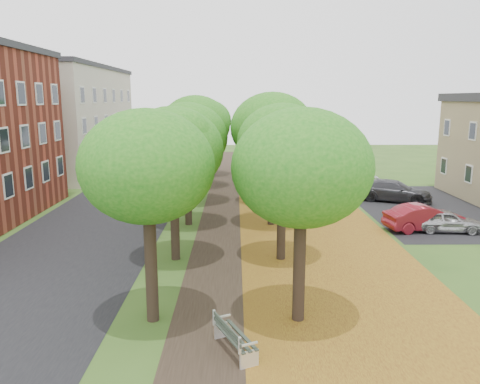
{
  "coord_description": "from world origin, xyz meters",
  "views": [
    {
      "loc": [
        0.54,
        -14.37,
        7.19
      ],
      "look_at": [
        0.76,
        9.11,
        2.5
      ],
      "focal_mm": 35.0,
      "sensor_mm": 36.0,
      "label": 1
    }
  ],
  "objects_px": {
    "car_grey": "(394,191)",
    "car_white": "(373,185)",
    "car_red": "(424,218)",
    "car_silver": "(446,221)",
    "bench": "(233,337)"
  },
  "relations": [
    {
      "from": "car_silver",
      "to": "car_red",
      "type": "xyz_separation_m",
      "value": [
        -1.07,
        0.29,
        0.09
      ]
    },
    {
      "from": "car_grey",
      "to": "car_white",
      "type": "xyz_separation_m",
      "value": [
        -0.79,
        2.46,
        -0.02
      ]
    },
    {
      "from": "bench",
      "to": "car_red",
      "type": "relative_size",
      "value": 0.47
    },
    {
      "from": "car_red",
      "to": "car_white",
      "type": "height_order",
      "value": "car_white"
    },
    {
      "from": "bench",
      "to": "car_silver",
      "type": "xyz_separation_m",
      "value": [
        11.61,
        12.4,
        0.14
      ]
    },
    {
      "from": "bench",
      "to": "car_grey",
      "type": "xyz_separation_m",
      "value": [
        11.37,
        20.22,
        0.26
      ]
    },
    {
      "from": "bench",
      "to": "car_red",
      "type": "height_order",
      "value": "car_red"
    },
    {
      "from": "car_silver",
      "to": "car_white",
      "type": "height_order",
      "value": "car_white"
    },
    {
      "from": "car_grey",
      "to": "car_white",
      "type": "bearing_deg",
      "value": 41.43
    },
    {
      "from": "car_red",
      "to": "car_white",
      "type": "distance_m",
      "value": 10.0
    },
    {
      "from": "car_grey",
      "to": "car_white",
      "type": "distance_m",
      "value": 2.58
    },
    {
      "from": "bench",
      "to": "car_silver",
      "type": "distance_m",
      "value": 16.98
    },
    {
      "from": "bench",
      "to": "car_white",
      "type": "distance_m",
      "value": 25.03
    },
    {
      "from": "car_silver",
      "to": "car_white",
      "type": "bearing_deg",
      "value": 11.09
    },
    {
      "from": "car_red",
      "to": "car_grey",
      "type": "relative_size",
      "value": 0.84
    }
  ]
}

